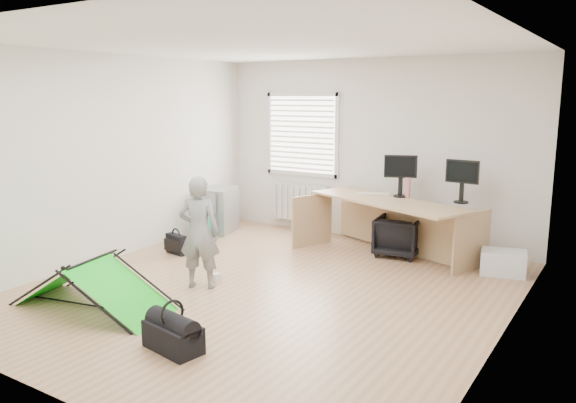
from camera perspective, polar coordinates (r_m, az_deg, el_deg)
The scene contains 18 objects.
ground at distance 6.44m, azimuth -1.93°, elevation -8.90°, with size 5.50×5.50×0.00m, color tan.
back_wall at distance 8.51m, azimuth 8.53°, elevation 5.13°, with size 5.00×0.02×2.70m, color silver.
window at distance 9.01m, azimuth 1.43°, elevation 6.82°, with size 1.20×0.06×1.20m, color silver.
radiator at distance 9.12m, azimuth 1.27°, elevation -0.10°, with size 1.00×0.12×0.60m, color silver.
desk at distance 7.68m, azimuth 9.88°, elevation -2.74°, with size 2.32×0.74×0.79m, color tan.
filing_cabinet at distance 9.04m, azimuth -7.06°, elevation -0.87°, with size 0.46×0.61×0.72m, color gray.
monitor_left at distance 7.84m, azimuth 11.36°, elevation 2.00°, with size 0.44×0.10×0.42m, color black.
monitor_right at distance 7.59m, azimuth 17.24°, elevation 1.40°, with size 0.43×0.09×0.41m, color black.
keyboard at distance 7.98m, azimuth 8.71°, elevation 0.78°, with size 0.44×0.15×0.02m, color beige.
thermos at distance 7.82m, azimuth 12.06°, elevation 1.40°, with size 0.08×0.08×0.27m, color #CA7174.
office_chair at distance 7.81m, azimuth 11.12°, elevation -3.49°, with size 0.58×0.60×0.54m, color black.
person at distance 6.40m, azimuth -8.99°, elevation -3.13°, with size 0.47×0.31×1.29m, color gray.
kite at distance 6.15m, azimuth -19.08°, elevation -7.89°, with size 1.68×0.74×0.52m, color #13C919, non-canonical shape.
storage_crate at distance 7.40m, azimuth 21.02°, elevation -5.81°, with size 0.52×0.37×0.29m, color silver.
tote_bag at distance 8.53m, azimuth -8.90°, elevation -2.75°, with size 0.33×0.14×0.39m, color #1F9674.
laptop_bag at distance 7.93m, azimuth -11.27°, elevation -4.28°, with size 0.36×0.11×0.27m, color black.
white_box at distance 6.75m, azimuth -7.27°, elevation -7.63°, with size 0.09×0.09×0.09m, color silver.
duffel_bag at distance 5.05m, azimuth -11.60°, elevation -13.34°, with size 0.54×0.28×0.24m, color black.
Camera 1 is at (3.42, -5.00, 2.16)m, focal length 35.00 mm.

